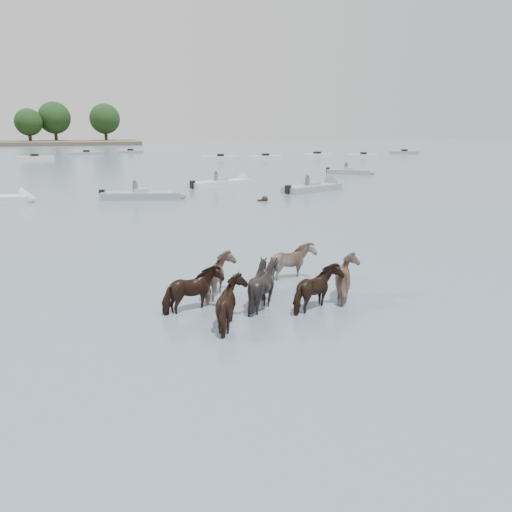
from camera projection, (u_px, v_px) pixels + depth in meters
name	position (u px, v px, depth m)	size (l,w,h in m)	color
ground	(266.00, 307.00, 13.61)	(400.00, 400.00, 0.00)	slate
pony_herd	(267.00, 286.00, 13.79)	(5.99, 4.54, 1.47)	black
swimming_pony	(264.00, 199.00, 33.42)	(0.72, 0.44, 0.44)	black
motorboat_a	(1.00, 200.00, 32.42)	(5.71, 2.18, 1.92)	silver
motorboat_b	(153.00, 196.00, 34.34)	(6.02, 3.14, 1.92)	gray
motorboat_c	(228.00, 183.00, 42.24)	(6.16, 3.66, 1.92)	silver
motorboat_d	(319.00, 188.00, 38.98)	(5.82, 3.67, 1.92)	gray
motorboat_e	(356.00, 172.00, 52.57)	(4.97, 4.23, 1.92)	gray
distant_flotilla	(116.00, 157.00, 79.77)	(108.14, 29.30, 0.93)	silver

